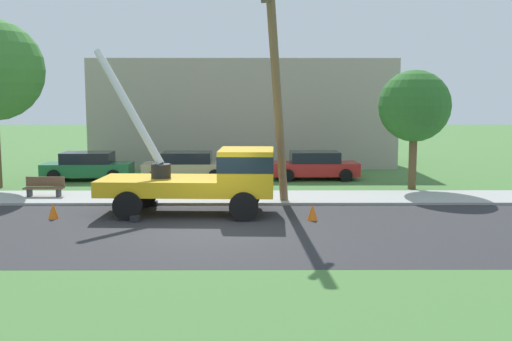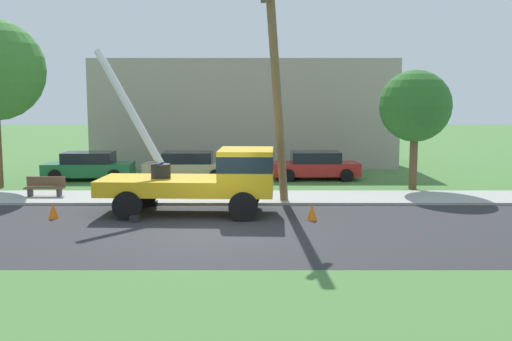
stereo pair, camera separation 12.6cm
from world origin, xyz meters
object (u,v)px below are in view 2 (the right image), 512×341
traffic_cone_behind (53,211)px  parked_sedan_green (89,166)px  park_bench (45,187)px  parked_sedan_tan (188,166)px  traffic_cone_ahead (312,212)px  parked_sedan_red (316,165)px  utility_truck (210,175)px  roadside_tree_far (415,106)px  leaning_utility_pole (277,88)px

traffic_cone_behind → parked_sedan_green: size_ratio=0.13×
traffic_cone_behind → park_bench: 4.41m
parked_sedan_tan → traffic_cone_ahead: bearing=-61.4°
parked_sedan_tan → parked_sedan_red: size_ratio=0.99×
traffic_cone_behind → traffic_cone_ahead: bearing=-1.8°
utility_truck → traffic_cone_behind: utility_truck is taller
traffic_cone_ahead → traffic_cone_behind: (-8.95, 0.29, 0.00)m
parked_sedan_green → parked_sedan_tan: size_ratio=1.01×
parked_sedan_green → utility_truck: bearing=-51.7°
utility_truck → roadside_tree_far: bearing=32.9°
parked_sedan_green → parked_sedan_tan: bearing=0.9°
roadside_tree_far → utility_truck: bearing=-147.1°
leaning_utility_pole → parked_sedan_green: bearing=140.8°
parked_sedan_tan → roadside_tree_far: bearing=-16.1°
leaning_utility_pole → parked_sedan_green: leaning_utility_pole is taller
utility_truck → roadside_tree_far: utility_truck is taller
parked_sedan_red → roadside_tree_far: (4.13, -3.22, 3.06)m
traffic_cone_ahead → parked_sedan_green: parked_sedan_green is taller
roadside_tree_far → traffic_cone_behind: bearing=-155.3°
roadside_tree_far → park_bench: bearing=-171.1°
leaning_utility_pole → parked_sedan_tan: 9.50m
parked_sedan_tan → park_bench: (-5.30, -5.56, -0.25)m
utility_truck → leaning_utility_pole: size_ratio=0.77×
traffic_cone_behind → parked_sedan_red: parked_sedan_red is taller
traffic_cone_ahead → parked_sedan_green: bearing=136.7°
utility_truck → traffic_cone_behind: size_ratio=12.06×
traffic_cone_behind → utility_truck: bearing=8.9°
utility_truck → leaning_utility_pole: bearing=25.6°
park_bench → roadside_tree_far: 16.47m
leaning_utility_pole → traffic_cone_ahead: bearing=-63.1°
park_bench → parked_sedan_red: bearing=25.8°
leaning_utility_pole → utility_truck: bearing=-154.4°
leaning_utility_pole → traffic_cone_ahead: 4.94m
utility_truck → roadside_tree_far: 10.76m
parked_sedan_red → parked_sedan_tan: bearing=-178.7°
utility_truck → parked_sedan_red: utility_truck is taller
utility_truck → roadside_tree_far: size_ratio=1.25×
traffic_cone_behind → parked_sedan_green: (-1.46, 9.53, 0.43)m
leaning_utility_pole → park_bench: leaning_utility_pole is taller
utility_truck → parked_sedan_green: (-6.85, 8.69, -0.70)m
parked_sedan_tan → roadside_tree_far: (10.64, -3.07, 3.06)m
traffic_cone_ahead → utility_truck: bearing=162.4°
leaning_utility_pole → traffic_cone_behind: size_ratio=15.67×
traffic_cone_behind → roadside_tree_far: size_ratio=0.10×
traffic_cone_ahead → parked_sedan_green: (-10.41, 9.82, 0.43)m
parked_sedan_tan → park_bench: parked_sedan_tan is taller
traffic_cone_ahead → park_bench: bearing=157.9°
utility_truck → parked_sedan_green: 11.09m
traffic_cone_ahead → park_bench: (-10.68, 4.34, 0.18)m
parked_sedan_tan → utility_truck: bearing=-78.2°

